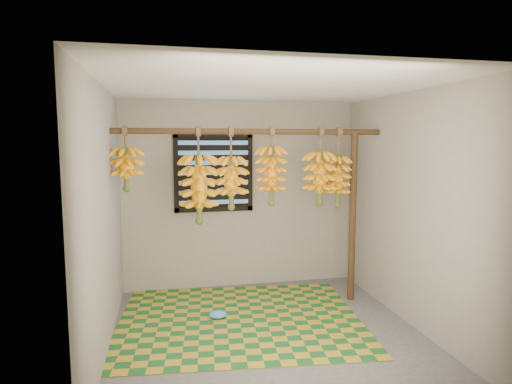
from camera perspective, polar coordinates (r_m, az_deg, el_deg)
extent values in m
cube|color=#4D4D4D|center=(4.46, 1.56, -18.40)|extent=(3.00, 3.00, 0.01)
cube|color=silver|center=(4.07, 1.67, 14.00)|extent=(3.00, 3.00, 0.01)
cube|color=gray|center=(5.56, -2.07, -0.42)|extent=(3.00, 0.01, 2.40)
cube|color=gray|center=(4.02, -19.75, -3.54)|extent=(0.01, 3.00, 2.40)
cube|color=gray|center=(4.69, 19.81, -2.14)|extent=(0.01, 3.00, 2.40)
cube|color=black|center=(5.45, -5.66, 2.59)|extent=(1.00, 0.04, 1.00)
cylinder|color=#48301A|center=(4.72, -0.39, 8.06)|extent=(3.00, 0.06, 0.06)
cylinder|color=#48301A|center=(5.18, 12.75, -3.33)|extent=(0.08, 0.08, 2.00)
cube|color=#1A5823|center=(4.76, -2.19, -16.60)|extent=(2.72, 2.27, 0.01)
ellipsoid|color=#3999D7|center=(4.77, -5.12, -15.96)|extent=(0.20, 0.15, 0.08)
cylinder|color=brown|center=(4.64, -17.05, 6.78)|extent=(0.02, 0.02, 0.22)
cylinder|color=#4C5923|center=(4.65, -16.93, 3.22)|extent=(0.06, 0.06, 0.41)
cylinder|color=brown|center=(4.64, -7.70, 6.49)|extent=(0.02, 0.02, 0.31)
cylinder|color=#4C5923|center=(4.66, -7.61, 0.65)|extent=(0.06, 0.06, 0.70)
cylinder|color=brown|center=(4.68, -3.37, 6.42)|extent=(0.02, 0.02, 0.33)
cylinder|color=#4C5923|center=(4.70, -3.33, 1.49)|extent=(0.06, 0.06, 0.54)
cylinder|color=brown|center=(4.77, 2.08, 7.09)|extent=(0.02, 0.02, 0.22)
cylinder|color=#4C5923|center=(4.78, 2.06, 2.43)|extent=(0.06, 0.06, 0.62)
cylinder|color=brown|center=(4.94, 8.60, 6.62)|extent=(0.02, 0.02, 0.29)
cylinder|color=#4C5923|center=(4.96, 8.52, 2.03)|extent=(0.06, 0.06, 0.57)
cylinder|color=brown|center=(5.02, 10.97, 6.34)|extent=(0.02, 0.02, 0.33)
cylinder|color=#4C5923|center=(5.04, 10.87, 1.67)|extent=(0.05, 0.05, 0.56)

